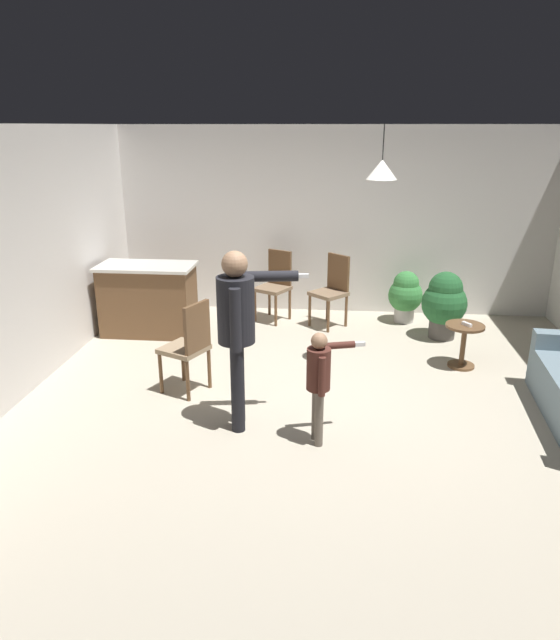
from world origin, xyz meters
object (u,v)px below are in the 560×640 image
at_px(dining_chair_by_counter, 189,344).
at_px(potted_plant_by_wall, 444,302).
at_px(dining_chair_near_wall, 332,288).
at_px(side_table_by_couch, 464,341).
at_px(kitchen_counter, 148,299).
at_px(spare_remote_on_table, 467,324).
at_px(dining_chair_centre_back, 275,283).
at_px(person_child, 320,376).
at_px(potted_plant_corner, 405,294).
at_px(person_adult, 238,321).

height_order(dining_chair_by_counter, potted_plant_by_wall, dining_chair_by_counter).
relative_size(dining_chair_near_wall, potted_plant_by_wall, 1.11).
height_order(side_table_by_couch, dining_chair_near_wall, dining_chair_near_wall).
height_order(kitchen_counter, dining_chair_near_wall, dining_chair_near_wall).
bearing_deg(spare_remote_on_table, dining_chair_centre_back, 146.78).
height_order(person_child, potted_plant_corner, person_child).
distance_m(kitchen_counter, person_adult, 2.94).
bearing_deg(potted_plant_by_wall, person_child, -118.79).
bearing_deg(spare_remote_on_table, side_table_by_couch, 106.81).
height_order(kitchen_counter, dining_chair_by_counter, dining_chair_by_counter).
bearing_deg(potted_plant_corner, person_child, -108.02).
height_order(kitchen_counter, spare_remote_on_table, kitchen_counter).
height_order(side_table_by_couch, person_adult, person_adult).
height_order(side_table_by_couch, person_child, person_child).
xyz_separation_m(person_child, dining_chair_near_wall, (0.07, 3.17, -0.10)).
height_order(person_adult, potted_plant_corner, person_adult).
xyz_separation_m(potted_plant_by_wall, spare_remote_on_table, (0.08, -0.99, 0.04)).
bearing_deg(potted_plant_by_wall, dining_chair_by_counter, -146.49).
xyz_separation_m(person_adult, potted_plant_by_wall, (2.28, 2.58, -0.54)).
height_order(potted_plant_corner, spare_remote_on_table, potted_plant_corner).
bearing_deg(person_child, dining_chair_near_wall, 162.82).
relative_size(kitchen_counter, dining_chair_by_counter, 1.26).
bearing_deg(person_child, potted_plant_corner, 146.14).
bearing_deg(kitchen_counter, side_table_by_couch, -10.85).
bearing_deg(potted_plant_corner, kitchen_counter, -166.76).
xyz_separation_m(person_child, potted_plant_by_wall, (1.54, 2.81, -0.15)).
bearing_deg(person_adult, dining_chair_near_wall, 156.02).
bearing_deg(potted_plant_corner, potted_plant_by_wall, -55.28).
bearing_deg(dining_chair_centre_back, person_child, 130.81).
relative_size(potted_plant_corner, potted_plant_by_wall, 0.83).
distance_m(dining_chair_centre_back, spare_remote_on_table, 2.82).
distance_m(side_table_by_couch, person_adult, 2.94).
height_order(person_child, spare_remote_on_table, person_child).
relative_size(person_child, spare_remote_on_table, 7.99).
distance_m(kitchen_counter, dining_chair_near_wall, 2.51).
relative_size(kitchen_counter, side_table_by_couch, 2.42).
bearing_deg(spare_remote_on_table, potted_plant_by_wall, 94.44).
height_order(side_table_by_couch, potted_plant_corner, potted_plant_corner).
relative_size(person_child, potted_plant_corner, 1.40).
height_order(kitchen_counter, potted_plant_corner, kitchen_counter).
height_order(person_adult, spare_remote_on_table, person_adult).
bearing_deg(potted_plant_corner, person_adult, -120.09).
distance_m(dining_chair_by_counter, spare_remote_on_table, 3.13).
bearing_deg(spare_remote_on_table, kitchen_counter, 168.78).
relative_size(dining_chair_by_counter, potted_plant_corner, 1.35).
bearing_deg(spare_remote_on_table, person_adult, -146.05).
relative_size(dining_chair_centre_back, potted_plant_corner, 1.35).
relative_size(side_table_by_couch, spare_remote_on_table, 4.00).
xyz_separation_m(side_table_by_couch, potted_plant_corner, (-0.50, 1.58, 0.08)).
distance_m(potted_plant_by_wall, spare_remote_on_table, 1.00).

